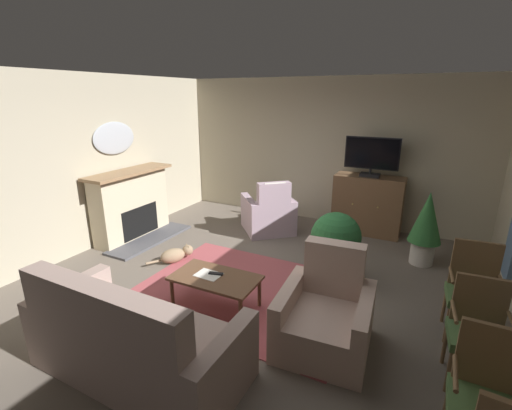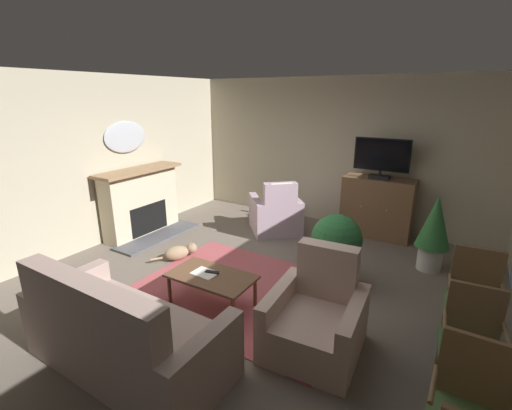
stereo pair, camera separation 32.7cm
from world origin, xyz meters
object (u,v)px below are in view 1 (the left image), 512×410
object	(u,v)px
armchair_in_far_corner	(326,317)
coffee_table	(215,280)
sofa_floral	(134,342)
side_chair_beside_plant	(489,396)
potted_plant_tall_palm_by_window	(426,224)
fireplace	(132,206)
side_chair_tucked_against_wall	(478,329)
tv_remote	(216,274)
tv_cabinet	(367,206)
folded_newspaper	(208,275)
television	(372,156)
wall_mirror_oval	(114,138)
armchair_facing_sofa	(269,214)
side_chair_mid_row	(473,289)
cat	(176,255)
potted_plant_on_hearth_side	(335,242)

from	to	relation	value
armchair_in_far_corner	coffee_table	bearing A→B (deg)	178.38
sofa_floral	side_chair_beside_plant	bearing A→B (deg)	11.22
potted_plant_tall_palm_by_window	fireplace	bearing A→B (deg)	-165.36
side_chair_tucked_against_wall	tv_remote	bearing A→B (deg)	-178.88
tv_cabinet	tv_remote	bearing A→B (deg)	-109.29
folded_newspaper	television	bearing A→B (deg)	71.10
television	tv_remote	distance (m)	3.53
wall_mirror_oval	side_chair_beside_plant	bearing A→B (deg)	-19.15
armchair_facing_sofa	tv_remote	bearing A→B (deg)	-79.00
tv_remote	side_chair_mid_row	distance (m)	2.76
tv_remote	cat	distance (m)	1.40
wall_mirror_oval	potted_plant_tall_palm_by_window	world-z (taller)	wall_mirror_oval
tv_cabinet	folded_newspaper	distance (m)	3.50
tv_cabinet	coffee_table	bearing A→B (deg)	-108.67
fireplace	cat	world-z (taller)	fireplace
fireplace	potted_plant_on_hearth_side	world-z (taller)	fireplace
tv_cabinet	coffee_table	size ratio (longest dim) A/B	1.16
fireplace	tv_cabinet	bearing A→B (deg)	30.33
sofa_floral	potted_plant_on_hearth_side	distance (m)	2.74
coffee_table	potted_plant_tall_palm_by_window	size ratio (longest dim) A/B	0.93
wall_mirror_oval	side_chair_tucked_against_wall	size ratio (longest dim) A/B	0.90
wall_mirror_oval	television	size ratio (longest dim) A/B	0.94
wall_mirror_oval	tv_cabinet	distance (m)	4.57
sofa_floral	cat	xyz separation A→B (m)	(-1.16, 1.95, -0.22)
fireplace	tv_remote	xyz separation A→B (m)	(2.48, -1.13, -0.16)
side_chair_mid_row	potted_plant_tall_palm_by_window	size ratio (longest dim) A/B	0.90
tv_remote	side_chair_beside_plant	xyz separation A→B (m)	(2.65, -0.74, 0.11)
fireplace	potted_plant_tall_palm_by_window	xyz separation A→B (m)	(4.61, 1.20, 0.06)
side_chair_beside_plant	potted_plant_on_hearth_side	distance (m)	2.51
tv_remote	potted_plant_tall_palm_by_window	world-z (taller)	potted_plant_tall_palm_by_window
television	armchair_facing_sofa	world-z (taller)	television
sofa_floral	side_chair_beside_plant	world-z (taller)	sofa_floral
sofa_floral	potted_plant_tall_palm_by_window	distance (m)	4.21
tv_remote	potted_plant_on_hearth_side	bearing A→B (deg)	33.02
armchair_facing_sofa	side_chair_mid_row	bearing A→B (deg)	-28.63
tv_cabinet	cat	world-z (taller)	tv_cabinet
armchair_in_far_corner	armchair_facing_sofa	distance (m)	3.15
armchair_in_far_corner	armchair_facing_sofa	world-z (taller)	armchair_facing_sofa
television	tv_remote	xyz separation A→B (m)	(-1.13, -3.19, -1.01)
coffee_table	tv_cabinet	bearing A→B (deg)	71.33
armchair_in_far_corner	side_chair_beside_plant	size ratio (longest dim) A/B	1.01
tv_cabinet	side_chair_beside_plant	bearing A→B (deg)	-69.09
tv_cabinet	folded_newspaper	size ratio (longest dim) A/B	3.98
fireplace	side_chair_tucked_against_wall	xyz separation A→B (m)	(5.13, -1.07, -0.06)
side_chair_mid_row	cat	bearing A→B (deg)	-178.67
coffee_table	potted_plant_on_hearth_side	xyz separation A→B (m)	(1.07, 1.27, 0.21)
fireplace	tv_remote	size ratio (longest dim) A/B	9.59
side_chair_beside_plant	potted_plant_on_hearth_side	xyz separation A→B (m)	(-1.56, 1.96, 0.04)
television	side_chair_mid_row	size ratio (longest dim) A/B	0.91
armchair_in_far_corner	side_chair_mid_row	size ratio (longest dim) A/B	0.99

